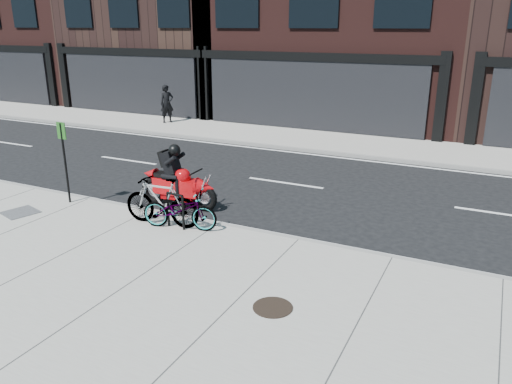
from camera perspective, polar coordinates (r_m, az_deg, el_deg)
The scene contains 11 objects.
ground at distance 13.32m, azimuth 0.00°, elevation -1.28°, with size 120.00×120.00×0.00m, color black.
sidewalk_near at distance 9.46m, azimuth -13.72°, elevation -10.10°, with size 60.00×6.00×0.13m, color gray.
sidewalk_far at distance 20.28m, azimuth 9.76°, elevation 5.57°, with size 60.00×3.50×0.13m, color gray.
bike_rack at distance 11.37m, azimuth -9.19°, elevation -1.76°, with size 0.50×0.10×0.83m.
bicycle_front at distance 11.32m, azimuth -8.72°, elevation -1.98°, with size 0.61×1.74×0.92m, color gray.
bicycle_rear at distance 11.56m, azimuth -10.75°, elevation -1.07°, with size 0.54×1.90×1.14m, color gray.
motorcycle at distance 12.96m, azimuth -8.56°, elevation 1.10°, with size 2.25×0.53×1.68m.
pedestrian at distance 24.18m, azimuth -10.15°, elevation 9.90°, with size 0.65×0.42×1.77m, color black.
manhole_cover at distance 8.36m, azimuth 1.93°, elevation -13.04°, with size 0.66×0.66×0.01m, color black.
utility_grate at distance 13.59m, azimuth -25.34°, elevation -2.11°, with size 0.75×0.75×0.01m, color #545457.
sign_post at distance 13.55m, azimuth -21.06°, elevation 3.92°, with size 0.28×0.06×2.10m.
Camera 1 is at (5.54, -11.25, 4.50)m, focal length 35.00 mm.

